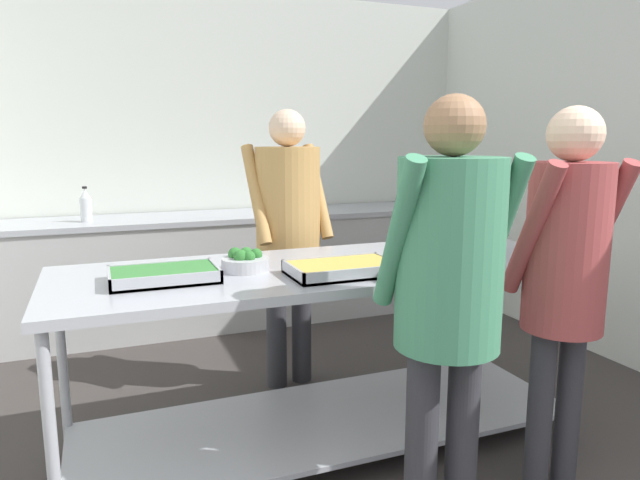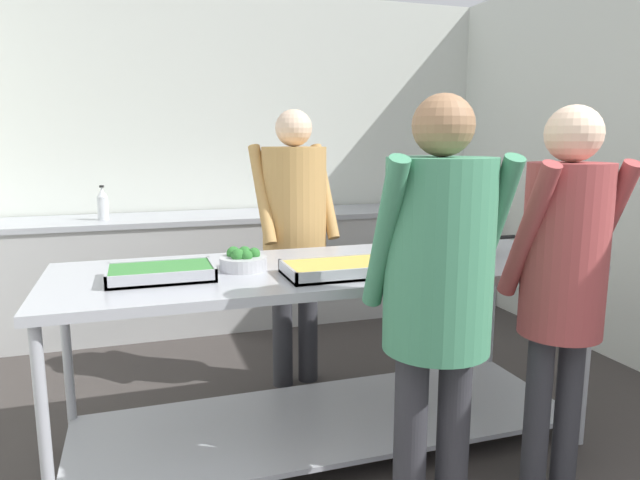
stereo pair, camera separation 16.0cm
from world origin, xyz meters
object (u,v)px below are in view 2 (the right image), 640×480
object	(u,v)px
broccoli_bowl	(243,261)
guest_serving_left	(438,278)
serving_tray_vegetables	(339,269)
water_bottle	(103,204)
sauce_pan	(465,245)
guest_serving_right	(564,265)
serving_tray_roast	(161,273)
cook_behind_counter	(294,220)
plate_stack	(410,257)

from	to	relation	value
broccoli_bowl	guest_serving_left	world-z (taller)	guest_serving_left
serving_tray_vegetables	water_bottle	bearing A→B (deg)	115.57
sauce_pan	guest_serving_right	size ratio (longest dim) A/B	0.28
serving_tray_roast	serving_tray_vegetables	distance (m)	0.74
cook_behind_counter	water_bottle	world-z (taller)	cook_behind_counter
guest_serving_left	cook_behind_counter	bearing A→B (deg)	94.41
guest_serving_left	water_bottle	size ratio (longest dim) A/B	6.37
guest_serving_right	water_bottle	bearing A→B (deg)	123.44
guest_serving_left	cook_behind_counter	world-z (taller)	cook_behind_counter
guest_serving_left	serving_tray_vegetables	bearing A→B (deg)	108.21
plate_stack	water_bottle	size ratio (longest dim) A/B	0.89
broccoli_bowl	plate_stack	bearing A→B (deg)	-10.46
sauce_pan	cook_behind_counter	distance (m)	1.00
serving_tray_roast	plate_stack	distance (m)	1.11
sauce_pan	cook_behind_counter	bearing A→B (deg)	133.61
broccoli_bowl	serving_tray_vegetables	distance (m)	0.43
serving_tray_vegetables	guest_serving_right	size ratio (longest dim) A/B	0.29
plate_stack	sauce_pan	bearing A→B (deg)	18.69
serving_tray_roast	sauce_pan	world-z (taller)	sauce_pan
plate_stack	guest_serving_left	distance (m)	0.65
broccoli_bowl	sauce_pan	bearing A→B (deg)	-0.68
serving_tray_vegetables	guest_serving_left	size ratio (longest dim) A/B	0.29
plate_stack	guest_serving_left	bearing A→B (deg)	-108.37
plate_stack	guest_serving_right	size ratio (longest dim) A/B	0.14
broccoli_bowl	serving_tray_vegetables	bearing A→B (deg)	-31.19
serving_tray_roast	water_bottle	size ratio (longest dim) A/B	1.71
serving_tray_roast	guest_serving_right	world-z (taller)	guest_serving_right
guest_serving_left	water_bottle	distance (m)	2.97
serving_tray_roast	cook_behind_counter	bearing A→B (deg)	44.46
broccoli_bowl	sauce_pan	distance (m)	1.12
sauce_pan	water_bottle	xyz separation A→B (m)	(-1.79, 1.97, 0.06)
serving_tray_vegetables	cook_behind_counter	distance (m)	0.94
serving_tray_vegetables	sauce_pan	xyz separation A→B (m)	(0.75, 0.21, 0.02)
serving_tray_vegetables	sauce_pan	bearing A→B (deg)	15.79
broccoli_bowl	plate_stack	size ratio (longest dim) A/B	0.93
serving_tray_roast	plate_stack	bearing A→B (deg)	-3.79
serving_tray_roast	water_bottle	world-z (taller)	water_bottle
serving_tray_vegetables	plate_stack	size ratio (longest dim) A/B	2.05
broccoli_bowl	guest_serving_left	size ratio (longest dim) A/B	0.13
broccoli_bowl	cook_behind_counter	xyz separation A→B (m)	(0.43, 0.71, 0.07)
serving_tray_roast	serving_tray_vegetables	xyz separation A→B (m)	(0.73, -0.16, 0.00)
sauce_pan	water_bottle	bearing A→B (deg)	132.33
plate_stack	sauce_pan	distance (m)	0.39
serving_tray_roast	guest_serving_left	distance (m)	1.14
serving_tray_roast	guest_serving_left	world-z (taller)	guest_serving_left
broccoli_bowl	cook_behind_counter	distance (m)	0.83
serving_tray_vegetables	sauce_pan	world-z (taller)	sauce_pan
broccoli_bowl	water_bottle	size ratio (longest dim) A/B	0.83
broccoli_bowl	plate_stack	world-z (taller)	broccoli_bowl
guest_serving_right	water_bottle	world-z (taller)	guest_serving_right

